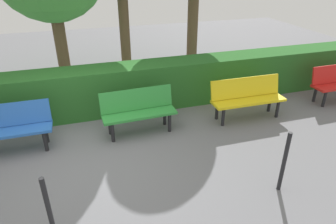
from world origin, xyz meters
The scene contains 7 objects.
ground_plane centered at (0.00, 0.00, 0.00)m, with size 21.84×21.84×0.00m, color slate.
bench_yellow centered at (-3.45, -0.62, 0.48)m, with size 1.60×0.49×0.86m.
bench_green centered at (-1.10, -0.71, 0.48)m, with size 1.45×0.52×0.86m.
bench_blue centered at (1.21, -0.75, 0.48)m, with size 1.42×0.47×0.86m.
hedge_row centered at (-1.10, -1.78, 0.51)m, with size 17.84×0.74×1.03m, color #266023.
railing_post_mid centered at (-2.74, 1.60, 0.50)m, with size 0.06×0.06×1.00m, color black.
railing_post_far centered at (0.46, 1.60, 0.50)m, with size 0.06×0.06×1.00m, color black.
Camera 1 is at (-0.10, 4.46, 3.14)m, focal length 32.23 mm.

